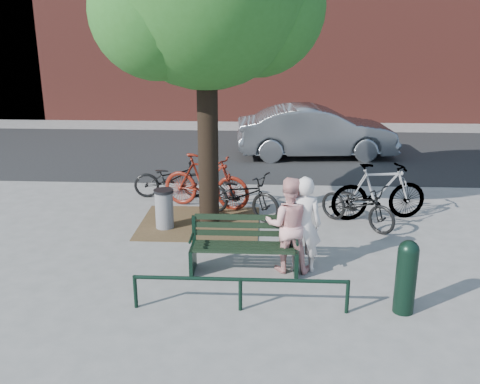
# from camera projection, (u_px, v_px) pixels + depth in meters

# --- Properties ---
(ground) EXTENTS (90.00, 90.00, 0.00)m
(ground) POSITION_uv_depth(u_px,v_px,m) (244.00, 272.00, 8.76)
(ground) COLOR gray
(ground) RESTS_ON ground
(dirt_pit) EXTENTS (2.40, 2.00, 0.02)m
(dirt_pit) POSITION_uv_depth(u_px,v_px,m) (200.00, 223.00, 10.90)
(dirt_pit) COLOR brown
(dirt_pit) RESTS_ON ground
(road) EXTENTS (40.00, 7.00, 0.01)m
(road) POSITION_uv_depth(u_px,v_px,m) (256.00, 152.00, 16.85)
(road) COLOR black
(road) RESTS_ON ground
(park_bench) EXTENTS (1.74, 0.54, 0.97)m
(park_bench) POSITION_uv_depth(u_px,v_px,m) (244.00, 244.00, 8.69)
(park_bench) COLOR black
(park_bench) RESTS_ON ground
(guard_railing) EXTENTS (3.06, 0.06, 0.51)m
(guard_railing) POSITION_uv_depth(u_px,v_px,m) (240.00, 284.00, 7.49)
(guard_railing) COLOR black
(guard_railing) RESTS_ON ground
(person_left) EXTENTS (0.61, 0.42, 1.61)m
(person_left) POSITION_uv_depth(u_px,v_px,m) (303.00, 224.00, 8.61)
(person_left) COLOR silver
(person_left) RESTS_ON ground
(person_right) EXTENTS (0.81, 0.65, 1.59)m
(person_right) POSITION_uv_depth(u_px,v_px,m) (289.00, 225.00, 8.63)
(person_right) COLOR #E09E9A
(person_right) RESTS_ON ground
(bollard) EXTENTS (0.29, 0.29, 1.09)m
(bollard) POSITION_uv_depth(u_px,v_px,m) (406.00, 274.00, 7.40)
(bollard) COLOR black
(bollard) RESTS_ON ground
(litter_bin) EXTENTS (0.39, 0.39, 0.80)m
(litter_bin) POSITION_uv_depth(u_px,v_px,m) (164.00, 209.00, 10.53)
(litter_bin) COLOR gray
(litter_bin) RESTS_ON ground
(bicycle_a) EXTENTS (1.76, 0.73, 0.90)m
(bicycle_a) POSITION_uv_depth(u_px,v_px,m) (171.00, 178.00, 12.42)
(bicycle_a) COLOR black
(bicycle_a) RESTS_ON ground
(bicycle_b) EXTENTS (2.08, 1.09, 1.20)m
(bicycle_b) POSITION_uv_depth(u_px,v_px,m) (206.00, 181.00, 11.67)
(bicycle_b) COLOR #63180E
(bicycle_b) RESTS_ON ground
(bicycle_c) EXTENTS (1.96, 1.49, 0.99)m
(bicycle_c) POSITION_uv_depth(u_px,v_px,m) (240.00, 195.00, 11.13)
(bicycle_c) COLOR black
(bicycle_c) RESTS_ON ground
(bicycle_d) EXTENTS (2.07, 0.90, 1.20)m
(bicycle_d) POSITION_uv_depth(u_px,v_px,m) (379.00, 192.00, 10.96)
(bicycle_d) COLOR gray
(bicycle_d) RESTS_ON ground
(bicycle_e) EXTENTS (1.67, 1.62, 0.91)m
(bicycle_e) POSITION_uv_depth(u_px,v_px,m) (358.00, 205.00, 10.62)
(bicycle_e) COLOR black
(bicycle_e) RESTS_ON ground
(parked_car) EXTENTS (4.85, 2.03, 1.56)m
(parked_car) POSITION_uv_depth(u_px,v_px,m) (316.00, 132.00, 16.08)
(parked_car) COLOR slate
(parked_car) RESTS_ON ground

